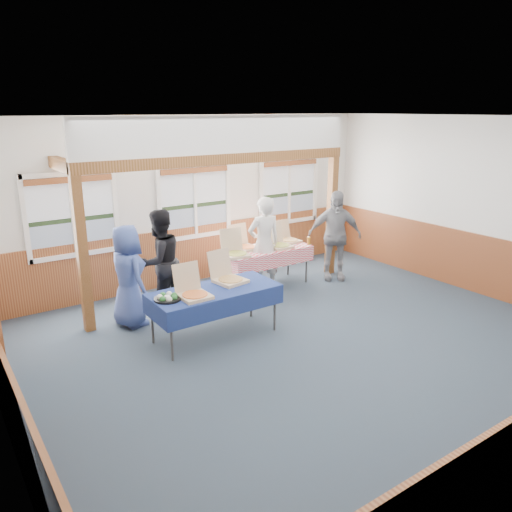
{
  "coord_description": "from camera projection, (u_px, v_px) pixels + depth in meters",
  "views": [
    {
      "loc": [
        -4.39,
        -5.04,
        3.31
      ],
      "look_at": [
        -0.25,
        1.0,
        1.14
      ],
      "focal_mm": 35.0,
      "sensor_mm": 36.0,
      "label": 1
    }
  ],
  "objects": [
    {
      "name": "wainscot_back",
      "position": [
        196.0,
        253.0,
        9.9
      ],
      "size": [
        7.98,
        0.05,
        1.1
      ],
      "primitive_type": "cube",
      "color": "brown",
      "rests_on": "floor"
    },
    {
      "name": "post_left",
      "position": [
        83.0,
        256.0,
        7.43
      ],
      "size": [
        0.15,
        0.15,
        2.4
      ],
      "primitive_type": "cube",
      "color": "brown",
      "rests_on": "floor"
    },
    {
      "name": "pizza_box_b",
      "position": [
        229.0,
        278.0,
        7.62
      ],
      "size": [
        0.49,
        0.57,
        0.46
      ],
      "rotation": [
        0.0,
        0.0,
        0.15
      ],
      "color": "tan",
      "rests_on": "table_left"
    },
    {
      "name": "cross_beam",
      "position": [
        225.0,
        159.0,
        8.42
      ],
      "size": [
        5.15,
        0.18,
        0.18
      ],
      "primitive_type": "cube",
      "color": "brown",
      "rests_on": "post_left"
    },
    {
      "name": "window_left",
      "position": [
        72.0,
        210.0,
        8.32
      ],
      "size": [
        1.56,
        0.1,
        1.46
      ],
      "color": "white",
      "rests_on": "wall_back"
    },
    {
      "name": "window_mid",
      "position": [
        195.0,
        197.0,
        9.56
      ],
      "size": [
        1.56,
        0.1,
        1.46
      ],
      "color": "white",
      "rests_on": "wall_back"
    },
    {
      "name": "table_right",
      "position": [
        266.0,
        251.0,
        9.5
      ],
      "size": [
        1.76,
        0.83,
        0.76
      ],
      "rotation": [
        0.0,
        0.0,
        0.04
      ],
      "color": "#373737",
      "rests_on": "floor"
    },
    {
      "name": "woman_white",
      "position": [
        264.0,
        244.0,
        9.24
      ],
      "size": [
        0.7,
        0.51,
        1.78
      ],
      "primitive_type": "imported",
      "rotation": [
        0.0,
        0.0,
        3.0
      ],
      "color": "silver",
      "rests_on": "floor"
    },
    {
      "name": "man_blue",
      "position": [
        128.0,
        276.0,
        7.73
      ],
      "size": [
        0.63,
        0.86,
        1.62
      ],
      "primitive_type": "imported",
      "rotation": [
        0.0,
        0.0,
        1.72
      ],
      "color": "#384C8D",
      "rests_on": "floor"
    },
    {
      "name": "drink_glass",
      "position": [
        309.0,
        241.0,
        9.72
      ],
      "size": [
        0.07,
        0.07,
        0.15
      ],
      "primitive_type": "cylinder",
      "color": "#A76A1B",
      "rests_on": "table_right"
    },
    {
      "name": "wainscot_left",
      "position": [
        7.0,
        395.0,
        5.0
      ],
      "size": [
        0.05,
        6.98,
        1.1
      ],
      "primitive_type": "cube",
      "color": "brown",
      "rests_on": "floor"
    },
    {
      "name": "pizza_box_d",
      "position": [
        245.0,
        245.0,
        9.42
      ],
      "size": [
        0.44,
        0.52,
        0.44
      ],
      "rotation": [
        0.0,
        0.0,
        0.08
      ],
      "color": "tan",
      "rests_on": "table_right"
    },
    {
      "name": "wall_right",
      "position": [
        481.0,
        207.0,
        9.02
      ],
      "size": [
        0.0,
        8.0,
        8.0
      ],
      "primitive_type": "plane",
      "rotation": [
        1.57,
        0.0,
        -1.57
      ],
      "color": "silver",
      "rests_on": "floor"
    },
    {
      "name": "pizza_box_f",
      "position": [
        288.0,
        239.0,
        9.92
      ],
      "size": [
        0.4,
        0.48,
        0.41
      ],
      "rotation": [
        0.0,
        0.0,
        0.07
      ],
      "color": "tan",
      "rests_on": "table_right"
    },
    {
      "name": "ceiling",
      "position": [
        316.0,
        117.0,
        6.4
      ],
      "size": [
        8.0,
        8.0,
        0.0
      ],
      "primitive_type": "plane",
      "rotation": [
        3.14,
        0.0,
        0.0
      ],
      "color": "white",
      "rests_on": "wall_back"
    },
    {
      "name": "floor",
      "position": [
        309.0,
        344.0,
        7.31
      ],
      "size": [
        8.0,
        8.0,
        0.0
      ],
      "primitive_type": "plane",
      "color": "#273340",
      "rests_on": "ground"
    },
    {
      "name": "woman_black",
      "position": [
        160.0,
        262.0,
        8.25
      ],
      "size": [
        0.99,
        0.86,
        1.75
      ],
      "primitive_type": "imported",
      "rotation": [
        0.0,
        0.0,
        3.4
      ],
      "color": "black",
      "rests_on": "floor"
    },
    {
      "name": "table_left",
      "position": [
        215.0,
        293.0,
        7.34
      ],
      "size": [
        1.97,
        0.98,
        0.76
      ],
      "rotation": [
        0.0,
        0.0,
        0.07
      ],
      "color": "#373737",
      "rests_on": "floor"
    },
    {
      "name": "window_right",
      "position": [
        289.0,
        187.0,
        10.81
      ],
      "size": [
        1.56,
        0.1,
        1.46
      ],
      "color": "white",
      "rests_on": "wall_back"
    },
    {
      "name": "pizza_box_a",
      "position": [
        193.0,
        293.0,
        7.01
      ],
      "size": [
        0.41,
        0.5,
        0.45
      ],
      "rotation": [
        0.0,
        0.0,
        0.0
      ],
      "color": "tan",
      "rests_on": "table_left"
    },
    {
      "name": "person_grey",
      "position": [
        335.0,
        236.0,
        9.86
      ],
      "size": [
        1.11,
        0.96,
        1.79
      ],
      "primitive_type": "imported",
      "rotation": [
        0.0,
        0.0,
        -0.6
      ],
      "color": "gray",
      "rests_on": "floor"
    },
    {
      "name": "pizza_box_e",
      "position": [
        279.0,
        244.0,
        9.53
      ],
      "size": [
        0.43,
        0.52,
        0.44
      ],
      "rotation": [
        0.0,
        0.0,
        -0.06
      ],
      "color": "tan",
      "rests_on": "table_right"
    },
    {
      "name": "post_right",
      "position": [
        331.0,
        216.0,
        10.14
      ],
      "size": [
        0.15,
        0.15,
        2.4
      ],
      "primitive_type": "cube",
      "color": "brown",
      "rests_on": "floor"
    },
    {
      "name": "pizza_box_c",
      "position": [
        235.0,
        252.0,
        8.98
      ],
      "size": [
        0.51,
        0.58,
        0.46
      ],
      "rotation": [
        0.0,
        0.0,
        -0.18
      ],
      "color": "tan",
      "rests_on": "table_right"
    },
    {
      "name": "veggie_tray",
      "position": [
        167.0,
        298.0,
        6.91
      ],
      "size": [
        0.38,
        0.38,
        0.09
      ],
      "color": "black",
      "rests_on": "table_left"
    },
    {
      "name": "wainscot_right",
      "position": [
        473.0,
        262.0,
        9.31
      ],
      "size": [
        0.05,
        6.98,
        1.1
      ],
      "primitive_type": "cube",
      "color": "brown",
      "rests_on": "floor"
    },
    {
      "name": "wall_back",
      "position": [
        194.0,
        201.0,
        9.62
      ],
      "size": [
        8.0,
        0.0,
        8.0
      ],
      "primitive_type": "plane",
      "rotation": [
        1.57,
        0.0,
        0.0
      ],
      "color": "silver",
      "rests_on": "floor"
    }
  ]
}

